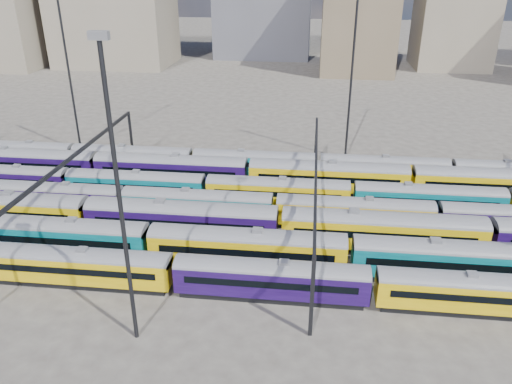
# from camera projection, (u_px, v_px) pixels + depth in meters

# --- Properties ---
(ground) EXTENTS (500.00, 500.00, 0.00)m
(ground) POSITION_uv_depth(u_px,v_px,m) (233.00, 221.00, 62.81)
(ground) COLOR #3C3733
(ground) RESTS_ON ground
(rake_0) EXTENTS (133.62, 2.79, 4.69)m
(rake_0) POSITION_uv_depth(u_px,v_px,m) (271.00, 276.00, 47.61)
(rake_0) COLOR black
(rake_0) RESTS_ON ground
(rake_1) EXTENTS (105.76, 3.10, 5.22)m
(rake_1) POSITION_uv_depth(u_px,v_px,m) (247.00, 245.00, 52.31)
(rake_1) COLOR black
(rake_1) RESTS_ON ground
(rake_2) EXTENTS (136.09, 3.32, 5.60)m
(rake_2) POSITION_uv_depth(u_px,v_px,m) (280.00, 222.00, 56.41)
(rake_2) COLOR black
(rake_2) RESTS_ON ground
(rake_3) EXTENTS (96.22, 2.82, 4.74)m
(rake_3) POSITION_uv_depth(u_px,v_px,m) (354.00, 210.00, 60.20)
(rake_3) COLOR black
(rake_3) RESTS_ON ground
(rake_4) EXTENTS (115.57, 2.82, 4.74)m
(rake_4) POSITION_uv_depth(u_px,v_px,m) (352.00, 193.00, 64.70)
(rake_4) COLOR black
(rake_4) RESTS_ON ground
(rake_5) EXTENTS (111.66, 3.27, 5.52)m
(rake_5) POSITION_uv_depth(u_px,v_px,m) (328.00, 174.00, 69.36)
(rake_5) COLOR black
(rake_5) RESTS_ON ground
(rake_6) EXTENTS (94.99, 2.79, 4.68)m
(rake_6) POSITION_uv_depth(u_px,v_px,m) (255.00, 161.00, 75.21)
(rake_6) COLOR black
(rake_6) RESTS_ON ground
(gantry_1) EXTENTS (0.35, 40.35, 8.03)m
(gantry_1) POSITION_uv_depth(u_px,v_px,m) (74.00, 164.00, 62.07)
(gantry_1) COLOR black
(gantry_1) RESTS_ON ground
(gantry_2) EXTENTS (0.35, 40.35, 8.03)m
(gantry_2) POSITION_uv_depth(u_px,v_px,m) (316.00, 175.00, 58.91)
(gantry_2) COLOR black
(gantry_2) RESTS_ON ground
(mast_1) EXTENTS (1.40, 0.50, 25.60)m
(mast_1) POSITION_uv_depth(u_px,v_px,m) (68.00, 70.00, 79.96)
(mast_1) COLOR black
(mast_1) RESTS_ON ground
(mast_2) EXTENTS (1.40, 0.50, 25.60)m
(mast_2) POSITION_uv_depth(u_px,v_px,m) (118.00, 191.00, 37.64)
(mast_2) COLOR black
(mast_2) RESTS_ON ground
(mast_3) EXTENTS (1.40, 0.50, 25.60)m
(mast_3) POSITION_uv_depth(u_px,v_px,m) (352.00, 74.00, 77.01)
(mast_3) COLOR black
(mast_3) RESTS_ON ground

